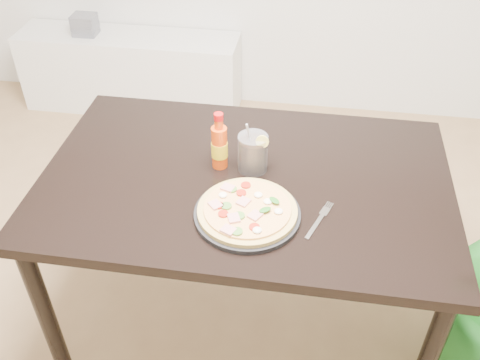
# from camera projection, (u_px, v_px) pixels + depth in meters

# --- Properties ---
(dining_table) EXTENTS (1.40, 0.90, 0.75)m
(dining_table) POSITION_uv_depth(u_px,v_px,m) (245.00, 195.00, 1.88)
(dining_table) COLOR black
(dining_table) RESTS_ON ground
(plate) EXTENTS (0.33, 0.33, 0.02)m
(plate) POSITION_uv_depth(u_px,v_px,m) (247.00, 214.00, 1.67)
(plate) COLOR black
(plate) RESTS_ON dining_table
(pizza) EXTENTS (0.31, 0.31, 0.03)m
(pizza) POSITION_uv_depth(u_px,v_px,m) (247.00, 210.00, 1.66)
(pizza) COLOR tan
(pizza) RESTS_ON plate
(hot_sauce_bottle) EXTENTS (0.06, 0.06, 0.21)m
(hot_sauce_bottle) POSITION_uv_depth(u_px,v_px,m) (219.00, 146.00, 1.83)
(hot_sauce_bottle) COLOR #E3460D
(hot_sauce_bottle) RESTS_ON dining_table
(cola_cup) EXTENTS (0.11, 0.10, 0.19)m
(cola_cup) POSITION_uv_depth(u_px,v_px,m) (253.00, 154.00, 1.83)
(cola_cup) COLOR black
(cola_cup) RESTS_ON dining_table
(fork) EXTENTS (0.08, 0.18, 0.00)m
(fork) POSITION_uv_depth(u_px,v_px,m) (320.00, 219.00, 1.66)
(fork) COLOR silver
(fork) RESTS_ON dining_table
(media_console) EXTENTS (1.40, 0.34, 0.50)m
(media_console) POSITION_uv_depth(u_px,v_px,m) (131.00, 72.00, 3.48)
(media_console) COLOR white
(media_console) RESTS_ON ground
(cd_stack) EXTENTS (0.14, 0.12, 0.13)m
(cd_stack) POSITION_uv_depth(u_px,v_px,m) (85.00, 25.00, 3.30)
(cd_stack) COLOR slate
(cd_stack) RESTS_ON media_console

